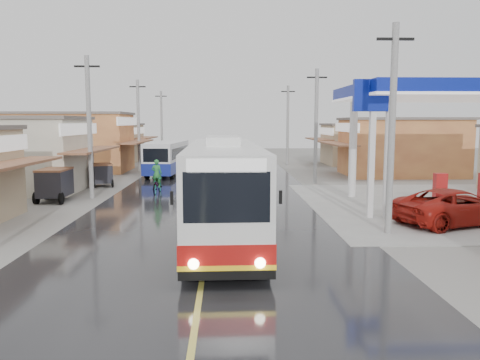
{
  "coord_description": "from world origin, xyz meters",
  "views": [
    {
      "loc": [
        0.66,
        -17.7,
        4.33
      ],
      "look_at": [
        1.31,
        3.36,
        1.72
      ],
      "focal_mm": 35.0,
      "sensor_mm": 36.0,
      "label": 1
    }
  ],
  "objects": [
    {
      "name": "tricycle_near",
      "position": [
        -8.7,
        7.91,
        1.04
      ],
      "size": [
        1.58,
        2.38,
        1.82
      ],
      "rotation": [
        0.0,
        0.0,
        0.01
      ],
      "color": "#26262D",
      "rests_on": "ground"
    },
    {
      "name": "centre_line",
      "position": [
        0.0,
        15.0,
        0.02
      ],
      "size": [
        0.15,
        90.0,
        0.01
      ],
      "primitive_type": "cube",
      "color": "#D8CC4C",
      "rests_on": "road"
    },
    {
      "name": "road",
      "position": [
        0.0,
        15.0,
        0.01
      ],
      "size": [
        12.0,
        90.0,
        0.02
      ],
      "primitive_type": "cube",
      "color": "black",
      "rests_on": "ground"
    },
    {
      "name": "shopfronts_right",
      "position": [
        15.0,
        12.0,
        0.0
      ],
      "size": [
        11.0,
        44.0,
        4.8
      ],
      "primitive_type": null,
      "color": "#B3AD9D",
      "rests_on": "ground"
    },
    {
      "name": "jeepney",
      "position": [
        10.44,
        1.58,
        0.76
      ],
      "size": [
        5.99,
        4.19,
        1.52
      ],
      "primitive_type": "imported",
      "rotation": [
        0.0,
        0.0,
        1.91
      ],
      "color": "#A21810",
      "rests_on": "ground"
    },
    {
      "name": "shopfronts_left",
      "position": [
        -13.0,
        18.0,
        0.0
      ],
      "size": [
        11.0,
        44.0,
        5.2
      ],
      "primitive_type": null,
      "color": "tan",
      "rests_on": "ground"
    },
    {
      "name": "cyclist",
      "position": [
        -3.51,
        10.68,
        0.69
      ],
      "size": [
        0.84,
        2.0,
        2.1
      ],
      "rotation": [
        0.0,
        0.0,
        -0.09
      ],
      "color": "black",
      "rests_on": "ground"
    },
    {
      "name": "utility_poles_right",
      "position": [
        7.0,
        15.0,
        0.0
      ],
      "size": [
        1.6,
        36.0,
        8.0
      ],
      "primitive_type": null,
      "color": "gray",
      "rests_on": "ground"
    },
    {
      "name": "coach_bus",
      "position": [
        0.57,
        -0.13,
        1.83
      ],
      "size": [
        2.94,
        12.17,
        3.78
      ],
      "rotation": [
        0.0,
        0.0,
        0.02
      ],
      "color": "silver",
      "rests_on": "road"
    },
    {
      "name": "ground",
      "position": [
        0.0,
        0.0,
        0.0
      ],
      "size": [
        120.0,
        120.0,
        0.0
      ],
      "primitive_type": "plane",
      "color": "slate",
      "rests_on": "ground"
    },
    {
      "name": "utility_poles_left",
      "position": [
        -7.0,
        16.0,
        0.0
      ],
      "size": [
        1.6,
        50.0,
        8.0
      ],
      "primitive_type": null,
      "color": "gray",
      "rests_on": "ground"
    },
    {
      "name": "tricycle_far",
      "position": [
        -7.71,
        14.04,
        0.88
      ],
      "size": [
        1.93,
        2.18,
        1.54
      ],
      "rotation": [
        0.0,
        0.0,
        0.35
      ],
      "color": "#26262D",
      "rests_on": "ground"
    },
    {
      "name": "second_bus",
      "position": [
        -4.11,
        20.63,
        1.46
      ],
      "size": [
        2.91,
        8.33,
        2.71
      ],
      "rotation": [
        0.0,
        0.0,
        -0.09
      ],
      "color": "silver",
      "rests_on": "road"
    }
  ]
}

